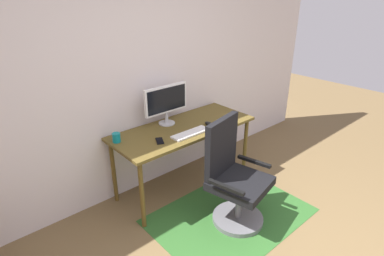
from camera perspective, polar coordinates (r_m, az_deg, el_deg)
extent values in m
cube|color=silver|center=(3.28, -11.67, 9.21)|extent=(6.00, 0.10, 2.60)
cube|color=#2C5D26|center=(3.33, 6.98, -15.54)|extent=(1.55, 1.12, 0.01)
cube|color=brown|center=(3.37, -1.52, -0.01)|extent=(1.60, 0.66, 0.03)
cylinder|color=brown|center=(3.00, -9.14, -12.09)|extent=(0.04, 0.04, 0.73)
cylinder|color=brown|center=(3.84, 9.67, -3.42)|extent=(0.04, 0.04, 0.73)
cylinder|color=brown|center=(3.40, -14.14, -7.78)|extent=(0.04, 0.04, 0.73)
cylinder|color=brown|center=(4.16, 3.95, -0.84)|extent=(0.04, 0.04, 0.73)
cylinder|color=#B2B2B7|center=(3.45, -4.64, 0.91)|extent=(0.18, 0.18, 0.01)
cylinder|color=#B2B2B7|center=(3.43, -4.67, 1.95)|extent=(0.04, 0.04, 0.12)
cube|color=white|center=(3.35, -4.79, 5.28)|extent=(0.53, 0.04, 0.30)
cube|color=black|center=(3.34, -4.59, 5.20)|extent=(0.49, 0.00, 0.26)
cube|color=white|center=(3.19, -0.27, -0.96)|extent=(0.43, 0.13, 0.02)
ellipsoid|color=black|center=(3.41, 3.06, 0.85)|extent=(0.06, 0.10, 0.03)
cylinder|color=#0F7C82|center=(3.11, -13.67, -1.73)|extent=(0.08, 0.08, 0.09)
cube|color=black|center=(3.06, -5.93, -2.35)|extent=(0.12, 0.16, 0.01)
cylinder|color=slate|center=(3.27, 8.35, -16.04)|extent=(0.50, 0.50, 0.05)
cylinder|color=slate|center=(3.14, 8.57, -13.24)|extent=(0.06, 0.06, 0.35)
cube|color=black|center=(3.02, 8.83, -9.97)|extent=(0.60, 0.60, 0.08)
cube|color=black|center=(2.94, 5.41, -3.39)|extent=(0.48, 0.16, 0.57)
cube|color=black|center=(2.76, 6.25, -10.71)|extent=(0.12, 0.35, 0.03)
cube|color=black|center=(3.17, 11.29, -6.02)|extent=(0.12, 0.35, 0.03)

